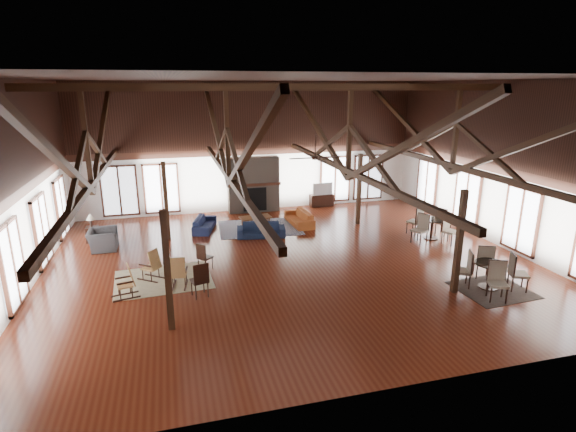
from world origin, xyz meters
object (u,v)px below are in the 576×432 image
object	(u,v)px
sofa_navy_front	(261,230)
cafe_table_near	(490,271)
armchair	(103,240)
sofa_navy_left	(204,224)
tv_console	(322,200)
sofa_orange	(299,218)
cafe_table_far	(432,225)
coffee_table	(256,218)

from	to	relation	value
sofa_navy_front	cafe_table_near	bearing A→B (deg)	-39.08
armchair	sofa_navy_front	bearing A→B (deg)	-91.55
sofa_navy_left	tv_console	world-z (taller)	tv_console
sofa_orange	cafe_table_far	distance (m)	5.49
coffee_table	cafe_table_far	size ratio (longest dim) A/B	0.63
sofa_orange	coffee_table	size ratio (longest dim) A/B	1.46
sofa_navy_front	tv_console	xyz separation A→B (m)	(3.89, 3.91, 0.02)
coffee_table	cafe_table_near	xyz separation A→B (m)	(5.57, -7.57, 0.12)
coffee_table	tv_console	world-z (taller)	tv_console
sofa_navy_left	sofa_orange	size ratio (longest dim) A/B	0.91
armchair	cafe_table_near	distance (m)	13.20
sofa_navy_left	cafe_table_near	xyz separation A→B (m)	(7.68, -7.86, 0.29)
coffee_table	cafe_table_near	world-z (taller)	cafe_table_near
cafe_table_far	sofa_navy_front	bearing A→B (deg)	163.12
cafe_table_near	sofa_navy_left	bearing A→B (deg)	134.33
sofa_navy_front	cafe_table_far	world-z (taller)	cafe_table_far
sofa_navy_front	cafe_table_near	distance (m)	8.48
cafe_table_far	tv_console	distance (m)	6.39
coffee_table	cafe_table_near	bearing A→B (deg)	-61.73
armchair	cafe_table_near	size ratio (longest dim) A/B	0.53
sofa_navy_left	cafe_table_far	world-z (taller)	cafe_table_far
sofa_navy_front	armchair	size ratio (longest dim) A/B	1.69
sofa_navy_left	cafe_table_near	size ratio (longest dim) A/B	0.85
sofa_orange	coffee_table	bearing A→B (deg)	-91.92
cafe_table_far	tv_console	world-z (taller)	cafe_table_far
armchair	cafe_table_far	world-z (taller)	cafe_table_far
coffee_table	cafe_table_far	bearing A→B (deg)	-34.20
sofa_orange	armchair	world-z (taller)	armchair
coffee_table	tv_console	size ratio (longest dim) A/B	1.17
armchair	cafe_table_far	size ratio (longest dim) A/B	0.52
coffee_table	cafe_table_far	xyz separation A→B (m)	(6.41, -3.14, 0.12)
armchair	cafe_table_near	xyz separation A→B (m)	(11.48, -6.51, 0.19)
sofa_navy_front	coffee_table	distance (m)	1.21
sofa_orange	tv_console	bearing A→B (deg)	141.45
sofa_navy_left	armchair	bearing A→B (deg)	125.33
sofa_orange	armchair	distance (m)	7.92
sofa_orange	tv_console	distance (m)	3.33
sofa_orange	cafe_table_far	size ratio (longest dim) A/B	0.92
tv_console	cafe_table_near	bearing A→B (deg)	-80.67
sofa_navy_left	sofa_orange	bearing A→B (deg)	-78.06
sofa_navy_left	cafe_table_near	distance (m)	10.99
cafe_table_far	armchair	bearing A→B (deg)	170.43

